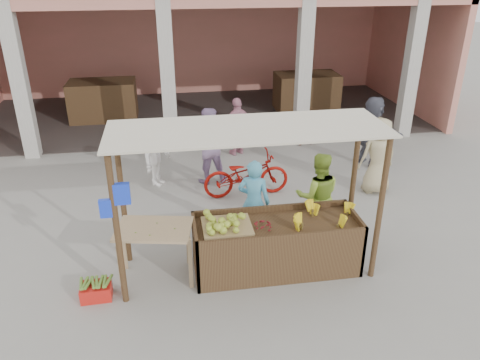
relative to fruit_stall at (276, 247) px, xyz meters
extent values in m
plane|color=gray|center=(-0.50, 0.00, -0.40)|extent=(60.00, 60.00, 0.00)
cube|color=tan|center=(-0.50, 11.40, 1.60)|extent=(14.00, 0.20, 4.00)
cube|color=tan|center=(6.40, 8.50, 1.60)|extent=(0.20, 6.00, 4.00)
cube|color=beige|center=(-5.00, 5.65, 1.60)|extent=(0.35, 0.35, 4.00)
cube|color=beige|center=(-1.50, 5.65, 1.60)|extent=(0.35, 0.35, 4.00)
cube|color=beige|center=(2.00, 5.65, 1.60)|extent=(0.35, 0.35, 4.00)
cube|color=beige|center=(5.00, 5.65, 1.60)|extent=(0.35, 0.35, 4.00)
cube|color=#523C21|center=(-3.50, 8.50, 0.20)|extent=(2.00, 1.20, 1.20)
cube|color=#523C21|center=(3.00, 8.50, 0.20)|extent=(2.00, 1.20, 1.20)
cube|color=#523C21|center=(0.00, 0.00, 0.00)|extent=(2.60, 0.95, 0.80)
cylinder|color=#523C21|center=(-2.35, -0.45, 0.78)|extent=(0.09, 0.09, 2.35)
cylinder|color=#523C21|center=(1.45, -0.45, 0.78)|extent=(0.09, 0.09, 2.35)
cylinder|color=#523C21|center=(-2.35, 0.60, 0.78)|extent=(0.09, 0.09, 2.35)
cylinder|color=#523C21|center=(1.45, 0.60, 0.78)|extent=(0.09, 0.09, 2.35)
cube|color=beige|center=(-0.45, 0.08, 1.97)|extent=(4.00, 1.35, 0.03)
cube|color=blue|center=(-2.23, -0.45, 1.35)|extent=(0.22, 0.08, 0.30)
cube|color=blue|center=(-2.45, -0.45, 1.15)|extent=(0.18, 0.07, 0.26)
cube|color=#A48754|center=(-0.78, 0.02, 0.43)|extent=(0.75, 0.65, 0.06)
ellipsoid|color=gold|center=(-0.78, 0.02, 0.53)|extent=(0.64, 0.56, 0.14)
ellipsoid|color=maroon|center=(-0.24, -0.06, 0.46)|extent=(0.39, 0.32, 0.13)
cube|color=tan|center=(-1.88, 0.04, 0.48)|extent=(1.24, 0.95, 0.04)
cube|color=tan|center=(-2.39, -0.28, 0.03)|extent=(0.06, 0.06, 0.86)
cube|color=tan|center=(-1.38, -0.28, 0.03)|extent=(0.06, 0.06, 0.86)
cube|color=tan|center=(-2.39, 0.36, 0.03)|extent=(0.06, 0.06, 0.86)
cube|color=tan|center=(-1.38, 0.36, 0.03)|extent=(0.06, 0.06, 0.86)
cube|color=red|center=(-2.78, -0.32, -0.28)|extent=(0.45, 0.33, 0.23)
ellipsoid|color=maroon|center=(1.91, 5.30, -0.12)|extent=(0.40, 0.40, 0.55)
ellipsoid|color=maroon|center=(2.23, 5.34, -0.12)|extent=(0.40, 0.40, 0.55)
ellipsoid|color=maroon|center=(2.08, 5.57, -0.12)|extent=(0.40, 0.40, 0.55)
imported|color=#52AFD5|center=(-0.20, 0.85, 0.42)|extent=(0.74, 0.65, 1.65)
imported|color=#92B638|center=(0.93, 0.84, 0.45)|extent=(0.88, 0.60, 1.69)
imported|color=#8F0D07|center=(-0.02, 2.63, 0.09)|extent=(0.76, 1.92, 0.99)
imported|color=white|center=(-1.85, 3.46, 0.40)|extent=(0.93, 1.15, 1.60)
imported|color=#CA8296|center=(0.16, 4.97, 0.39)|extent=(1.05, 0.84, 1.57)
imported|color=tan|center=(2.74, 2.39, 0.50)|extent=(0.92, 0.64, 1.81)
imported|color=#4B4C59|center=(3.21, 3.80, 0.49)|extent=(1.24, 1.78, 1.79)
imported|color=#9476A0|center=(-0.74, 3.45, 0.53)|extent=(0.95, 0.60, 1.87)
camera|label=1|loc=(-1.56, -6.11, 4.13)|focal=35.00mm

